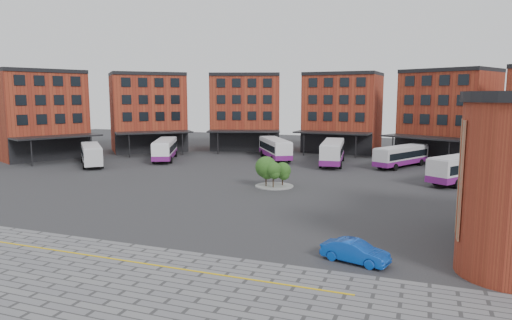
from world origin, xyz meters
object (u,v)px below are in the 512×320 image
(bus_c, at_px, (275,148))
(bus_f, at_px, (465,168))
(tree_island, at_px, (272,171))
(bus_a, at_px, (91,153))
(bus_e, at_px, (401,156))
(blue_car, at_px, (355,252))
(bus_d, at_px, (333,152))
(bus_b, at_px, (165,149))

(bus_c, distance_m, bus_f, 29.97)
(tree_island, relative_size, bus_f, 0.38)
(bus_a, relative_size, bus_e, 0.89)
(bus_c, bearing_deg, bus_e, -35.93)
(tree_island, bearing_deg, bus_c, 107.41)
(bus_f, distance_m, blue_car, 32.28)
(tree_island, height_order, bus_d, bus_d)
(bus_c, bearing_deg, bus_f, -54.59)
(bus_b, bearing_deg, bus_c, -1.59)
(bus_e, xyz_separation_m, bus_f, (7.76, -10.16, 0.16))
(tree_island, relative_size, bus_b, 0.37)
(bus_d, height_order, bus_e, bus_d)
(bus_b, xyz_separation_m, bus_c, (16.44, 7.03, 0.02))
(bus_a, relative_size, bus_c, 0.84)
(bus_e, height_order, bus_f, bus_f)
(tree_island, height_order, bus_a, tree_island)
(bus_c, distance_m, bus_d, 10.22)
(bus_a, distance_m, bus_c, 28.51)
(bus_a, xyz_separation_m, blue_car, (42.96, -26.84, -1.15))
(bus_b, height_order, blue_car, bus_b)
(bus_c, relative_size, bus_d, 0.90)
(bus_f, bearing_deg, bus_d, -174.56)
(bus_a, xyz_separation_m, bus_e, (43.55, 14.49, -0.17))
(bus_f, bearing_deg, bus_e, 160.43)
(blue_car, bearing_deg, bus_a, 73.00)
(bus_c, distance_m, bus_e, 19.94)
(bus_a, distance_m, blue_car, 50.67)
(tree_island, distance_m, bus_a, 31.16)
(tree_island, distance_m, bus_c, 23.04)
(tree_island, bearing_deg, bus_a, 168.73)
(bus_e, relative_size, bus_f, 0.94)
(bus_c, xyz_separation_m, bus_d, (9.95, -2.31, 0.09))
(bus_a, height_order, bus_d, bus_d)
(bus_b, xyz_separation_m, blue_car, (35.74, -35.71, -1.12))
(bus_e, bearing_deg, tree_island, -94.19)
(tree_island, bearing_deg, bus_f, 26.65)
(bus_d, bearing_deg, bus_f, -34.93)
(bus_e, xyz_separation_m, blue_car, (-0.59, -41.32, -0.98))
(bus_d, distance_m, bus_f, 19.97)
(bus_c, distance_m, blue_car, 46.90)
(bus_a, distance_m, bus_f, 51.49)
(tree_island, relative_size, bus_d, 0.34)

